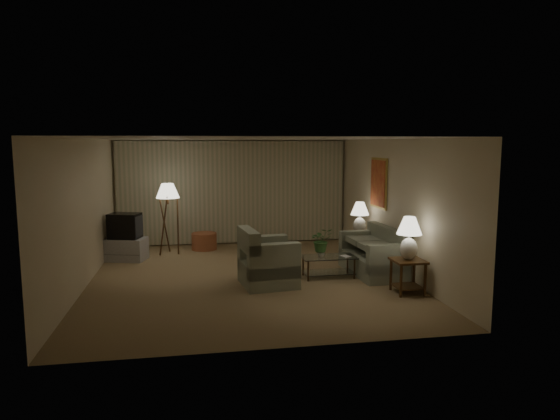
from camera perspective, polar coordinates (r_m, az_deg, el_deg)
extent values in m
plane|color=olive|center=(9.93, -3.69, -7.65)|extent=(7.00, 7.00, 0.00)
cube|color=beige|center=(13.12, -5.42, 2.08)|extent=(6.00, 0.04, 2.70)
cube|color=beige|center=(9.80, -21.47, -0.31)|extent=(0.04, 7.00, 2.70)
cube|color=beige|center=(10.41, 12.88, 0.47)|extent=(0.04, 7.00, 2.70)
cube|color=white|center=(9.57, -3.83, 8.13)|extent=(6.00, 7.00, 0.04)
cube|color=#C3B697|center=(13.04, -5.39, 2.04)|extent=(5.85, 0.12, 2.65)
cube|color=gold|center=(11.10, 11.23, 3.03)|extent=(0.03, 0.90, 1.10)
cube|color=maroon|center=(11.09, 11.11, 3.03)|extent=(0.02, 0.80, 1.00)
cube|color=gray|center=(10.27, 10.49, -6.11)|extent=(1.76, 1.02, 0.39)
cube|color=gray|center=(9.33, -1.36, -7.22)|extent=(1.23, 1.19, 0.44)
cube|color=#3A1F0F|center=(9.03, 14.44, -5.63)|extent=(0.54, 0.54, 0.04)
cube|color=#3A1F0F|center=(9.14, 14.35, -8.44)|extent=(0.46, 0.46, 0.02)
cylinder|color=#3A1F0F|center=(8.82, 13.66, -7.93)|extent=(0.05, 0.05, 0.56)
cylinder|color=#3A1F0F|center=(9.21, 12.56, -7.23)|extent=(0.05, 0.05, 0.56)
cylinder|color=#3A1F0F|center=(9.00, 16.24, -7.70)|extent=(0.05, 0.05, 0.56)
cylinder|color=#3A1F0F|center=(9.38, 15.06, -7.04)|extent=(0.05, 0.05, 0.56)
cube|color=#3A1F0F|center=(11.39, 9.06, -2.74)|extent=(0.55, 0.46, 0.04)
cube|color=#3A1F0F|center=(11.49, 9.01, -5.00)|extent=(0.46, 0.39, 0.02)
cylinder|color=#3A1F0F|center=(11.22, 8.24, -4.45)|extent=(0.05, 0.05, 0.56)
cylinder|color=#3A1F0F|center=(11.55, 7.69, -4.09)|extent=(0.05, 0.05, 0.56)
cylinder|color=#3A1F0F|center=(11.36, 10.39, -4.34)|extent=(0.05, 0.05, 0.56)
cylinder|color=#3A1F0F|center=(11.69, 9.78, -3.99)|extent=(0.05, 0.05, 0.56)
ellipsoid|color=silver|center=(8.98, 14.49, -4.31)|extent=(0.31, 0.31, 0.38)
cylinder|color=silver|center=(8.94, 14.54, -2.84)|extent=(0.03, 0.03, 0.09)
cone|color=beige|center=(8.91, 14.58, -1.73)|extent=(0.44, 0.44, 0.31)
ellipsoid|color=silver|center=(11.36, 9.08, -1.75)|extent=(0.29, 0.29, 0.36)
cylinder|color=silver|center=(11.33, 9.10, -0.64)|extent=(0.03, 0.03, 0.08)
cone|color=beige|center=(11.30, 9.12, 0.18)|extent=(0.41, 0.41, 0.29)
cube|color=silver|center=(9.85, 5.58, -5.35)|extent=(1.06, 0.58, 0.02)
cube|color=silver|center=(9.92, 5.55, -7.08)|extent=(0.99, 0.50, 0.01)
cylinder|color=#402D19|center=(9.58, 3.24, -6.97)|extent=(0.04, 0.04, 0.40)
cylinder|color=#402D19|center=(9.99, 2.66, -6.35)|extent=(0.04, 0.04, 0.40)
cylinder|color=#402D19|center=(9.82, 8.51, -6.67)|extent=(0.04, 0.04, 0.40)
cylinder|color=#402D19|center=(10.23, 7.73, -6.09)|extent=(0.04, 0.04, 0.40)
cube|color=#AEAEB1|center=(11.77, -17.22, -4.30)|extent=(1.17, 1.02, 0.50)
cube|color=black|center=(11.67, -17.33, -1.75)|extent=(0.91, 0.82, 0.56)
cylinder|color=#3A1F0F|center=(12.01, -12.69, 1.24)|extent=(0.04, 0.04, 0.24)
cone|color=beige|center=(11.99, -12.72, 2.16)|extent=(0.55, 0.55, 0.34)
cylinder|color=#A25936|center=(12.52, -8.66, -3.54)|extent=(0.80, 0.80, 0.41)
imported|color=white|center=(9.79, 4.73, -4.92)|extent=(0.16, 0.16, 0.15)
imported|color=#386A2F|center=(9.73, 4.75, -3.14)|extent=(0.44, 0.39, 0.47)
imported|color=olive|center=(9.82, 7.15, -5.32)|extent=(0.21, 0.24, 0.02)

